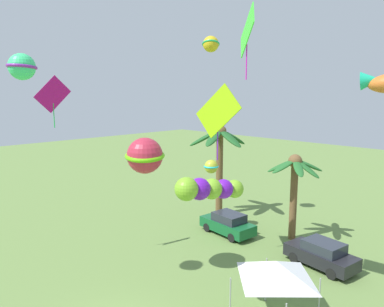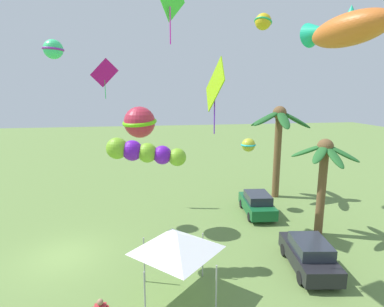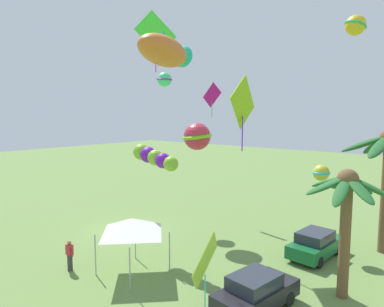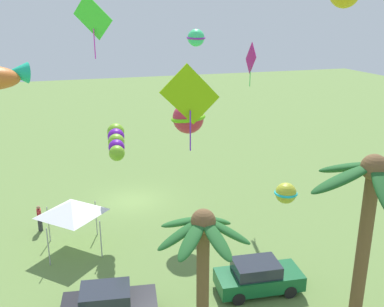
% 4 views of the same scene
% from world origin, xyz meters
% --- Properties ---
extents(ground_plane, '(120.00, 120.00, 0.00)m').
position_xyz_m(ground_plane, '(0.00, 0.00, 0.00)').
color(ground_plane, olive).
extents(palm_tree_0, '(4.75, 4.92, 7.17)m').
position_xyz_m(palm_tree_0, '(-6.97, 14.45, 5.37)').
color(palm_tree_0, brown).
rests_on(palm_tree_0, ground).
extents(palm_tree_1, '(3.47, 3.67, 5.70)m').
position_xyz_m(palm_tree_1, '(-0.25, 14.19, 4.26)').
color(palm_tree_1, brown).
rests_on(palm_tree_1, ground).
extents(parked_car_0, '(4.11, 2.25, 1.51)m').
position_xyz_m(parked_car_0, '(3.01, 11.74, 0.75)').
color(parked_car_0, black).
rests_on(parked_car_0, ground).
extents(parked_car_1, '(4.04, 2.06, 1.51)m').
position_xyz_m(parked_car_1, '(-3.76, 11.75, 0.75)').
color(parked_car_1, '#145B2D').
rests_on(parked_car_1, ground).
extents(spectator_0, '(0.26, 0.55, 1.59)m').
position_xyz_m(spectator_0, '(5.92, 2.63, 0.81)').
color(spectator_0, '#38383D').
rests_on(spectator_0, ground).
extents(festival_tent, '(2.86, 2.86, 2.85)m').
position_xyz_m(festival_tent, '(4.08, 5.38, 2.47)').
color(festival_tent, '#9E9EA3').
rests_on(festival_tent, ground).
extents(kite_tube_1, '(1.23, 3.57, 1.33)m').
position_xyz_m(kite_tube_1, '(1.41, 4.20, 5.58)').
color(kite_tube_1, '#79B828').
extents(kite_diamond_2, '(1.69, 1.41, 3.00)m').
position_xyz_m(kite_diamond_2, '(2.33, 5.40, 12.01)').
color(kite_diamond_2, '#41E733').
extents(kite_diamond_3, '(3.02, 0.60, 4.19)m').
position_xyz_m(kite_diamond_3, '(-1.62, 8.17, 8.56)').
color(kite_diamond_3, '#8FC90F').
extents(kite_ball_4, '(1.27, 1.28, 1.12)m').
position_xyz_m(kite_ball_4, '(-4.77, -0.83, 10.69)').
color(kite_ball_4, '#3CE183').
extents(kite_ball_5, '(2.80, 2.80, 1.80)m').
position_xyz_m(kite_ball_5, '(-2.76, 4.04, 6.52)').
color(kite_ball_5, '#B9293F').
extents(kite_ball_6, '(1.42, 1.42, 0.94)m').
position_xyz_m(kite_ball_6, '(-5.06, 11.45, 4.60)').
color(kite_ball_6, gold).
extents(kite_diamond_8, '(0.24, 1.98, 2.78)m').
position_xyz_m(kite_diamond_8, '(-7.59, 1.70, 9.49)').
color(kite_diamond_8, '#B41172').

